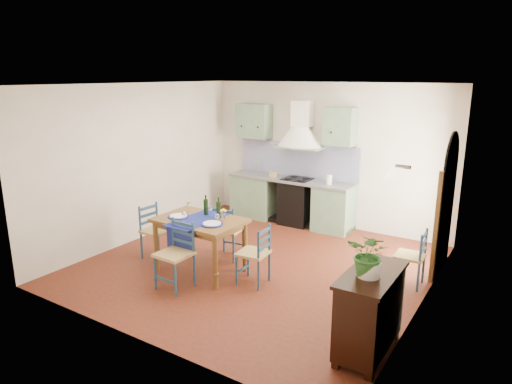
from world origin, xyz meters
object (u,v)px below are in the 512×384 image
sideboard (369,310)px  potted_plant (370,254)px  dining_table (200,225)px  chair_near (176,254)px

sideboard → potted_plant: 0.67m
sideboard → dining_table: bearing=166.6°
chair_near → potted_plant: potted_plant is taller
potted_plant → sideboard: bearing=89.4°
dining_table → sideboard: bearing=-13.4°
potted_plant → chair_near: bearing=176.5°
chair_near → sideboard: chair_near is taller
sideboard → potted_plant: size_ratio=2.19×
dining_table → sideboard: (2.88, -0.68, -0.23)m
sideboard → potted_plant: bearing=-90.6°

